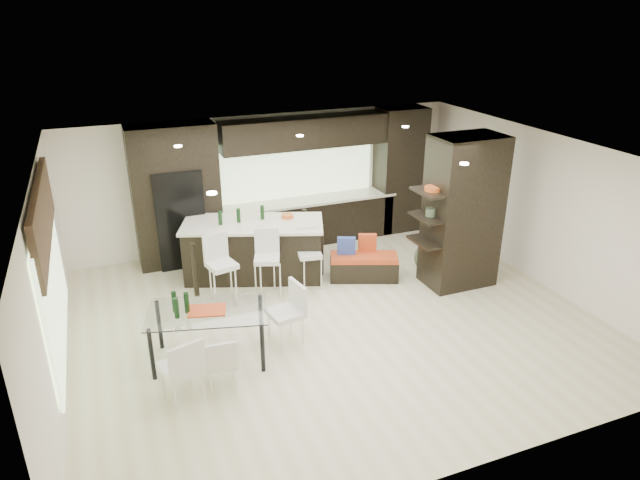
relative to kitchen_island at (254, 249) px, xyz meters
name	(u,v)px	position (x,y,z in m)	size (l,w,h in m)	color
ground	(334,319)	(0.75, -2.02, -0.53)	(8.00, 8.00, 0.00)	beige
back_wall	(268,180)	(0.75, 1.48, 0.82)	(8.00, 0.02, 2.70)	white
left_wall	(49,287)	(-3.25, -2.02, 0.82)	(0.02, 7.00, 2.70)	white
right_wall	(543,209)	(4.75, -2.02, 0.82)	(0.02, 7.00, 2.70)	white
ceiling	(336,156)	(0.75, -2.02, 2.17)	(8.00, 7.00, 0.02)	white
window_left	(53,280)	(-3.21, -1.82, 0.82)	(0.04, 3.20, 1.90)	#B2D199
window_back	(296,168)	(1.35, 1.44, 1.02)	(3.40, 0.04, 1.20)	#B2D199
stone_accent	(42,216)	(-3.18, -1.82, 1.72)	(0.08, 3.00, 0.80)	brown
ceiling_spots	(329,153)	(0.75, -1.77, 2.15)	(4.00, 3.00, 0.02)	white
back_cabinetry	(296,182)	(1.25, 1.15, 0.82)	(6.80, 0.68, 2.70)	black
refrigerator	(179,217)	(-1.15, 1.10, 0.42)	(0.90, 0.68, 1.90)	black
partition_column	(463,212)	(3.35, -1.62, 0.82)	(1.20, 0.80, 2.70)	black
kitchen_island	(254,249)	(0.00, 0.00, 0.00)	(2.54, 1.09, 1.06)	black
stool_left	(223,277)	(-0.78, -0.86, -0.04)	(0.43, 0.43, 0.98)	silver
stool_mid	(267,270)	(0.00, -0.86, -0.05)	(0.42, 0.42, 0.96)	silver
stool_right	(310,264)	(0.78, -0.84, -0.08)	(0.40, 0.40, 0.90)	silver
bench	(364,267)	(1.83, -0.89, -0.29)	(1.23, 0.47, 0.47)	black
floor_vase	(425,245)	(3.05, -1.00, 0.00)	(0.39, 0.39, 1.06)	#45543B
dining_table	(209,335)	(-1.33, -2.40, -0.13)	(1.64, 0.92, 0.79)	white
chair_near	(221,365)	(-1.33, -3.14, -0.15)	(0.41, 0.41, 0.76)	silver
chair_far	(181,372)	(-1.84, -3.17, -0.09)	(0.47, 0.47, 0.87)	silver
chair_end	(285,317)	(-0.19, -2.40, -0.09)	(0.47, 0.47, 0.88)	silver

